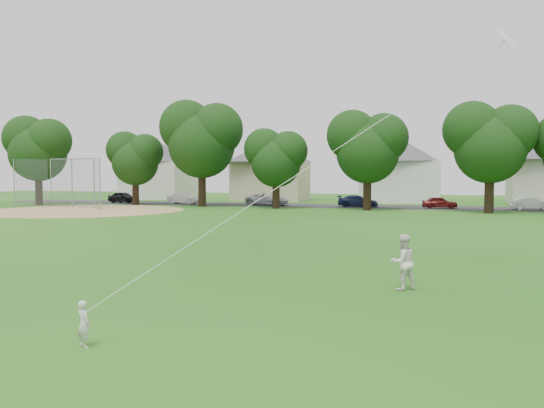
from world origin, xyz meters
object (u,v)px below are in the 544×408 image
(toddler, at_px, (84,324))
(kite, at_px, (352,139))
(baseball_backstop, at_px, (68,183))
(older_boy, at_px, (403,262))

(toddler, height_order, kite, kite)
(baseball_backstop, bearing_deg, kite, -42.95)
(kite, distance_m, baseball_backstop, 44.31)
(toddler, bearing_deg, older_boy, -103.48)
(older_boy, bearing_deg, kite, 18.72)
(older_boy, relative_size, kite, 0.10)
(kite, height_order, baseball_backstop, kite)
(toddler, distance_m, kite, 7.32)
(toddler, distance_m, baseball_backstop, 45.30)
(older_boy, bearing_deg, toddler, 15.76)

